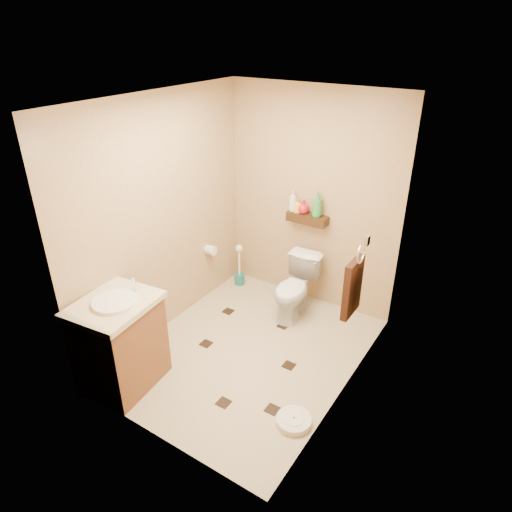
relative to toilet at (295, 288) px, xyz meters
The scene contains 18 objects.
ground 0.90m from the toilet, 94.54° to the right, with size 2.50×2.50×0.00m, color tan.
wall_back 0.96m from the toilet, 98.98° to the left, with size 2.00×0.04×2.40m, color tan.
wall_front 2.26m from the toilet, 91.82° to the right, with size 2.00×0.04×2.40m, color tan.
wall_left 1.61m from the toilet, 142.03° to the right, with size 0.04×2.50×2.40m, color tan.
wall_right 1.52m from the toilet, 41.70° to the right, with size 0.04×2.50×2.40m, color tan.
ceiling 2.23m from the toilet, 94.54° to the right, with size 2.00×2.50×0.02m, color white.
wall_shelf 0.77m from the toilet, 101.06° to the left, with size 0.46×0.14×0.10m, color #3E2411.
floor_accents 0.94m from the toilet, 90.77° to the right, with size 1.29×1.35×0.01m.
toilet is the anchor object (origin of this frame).
vanity 1.94m from the toilet, 113.25° to the right, with size 0.65×0.76×0.99m.
bathroom_scale 1.60m from the toilet, 61.36° to the right, with size 0.35×0.35×0.06m.
toilet_brush 0.92m from the toilet, 166.99° to the left, with size 0.12×0.12×0.54m.
towel_ring 1.20m from the toilet, 34.49° to the right, with size 0.12×0.30×0.76m.
toilet_paper 1.06m from the toilet, 169.75° to the right, with size 0.12×0.11×0.12m.
bottle_a 0.95m from the toilet, 126.45° to the left, with size 0.09×0.09×0.23m, color silver.
bottle_b 0.90m from the toilet, 119.72° to the left, with size 0.07×0.07×0.15m, color yellow.
bottle_c 0.89m from the toilet, 109.19° to the left, with size 0.12×0.12×0.15m, color red.
bottle_d 0.94m from the toilet, 82.98° to the left, with size 0.11×0.11×0.27m, color green.
Camera 1 is at (2.02, -2.96, 2.94)m, focal length 32.00 mm.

